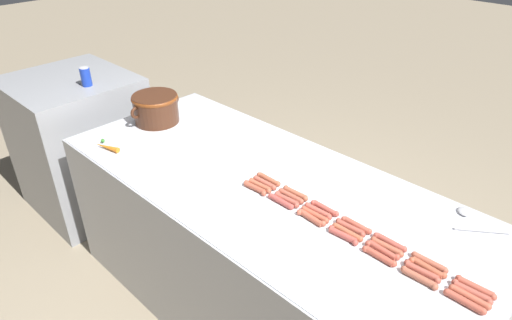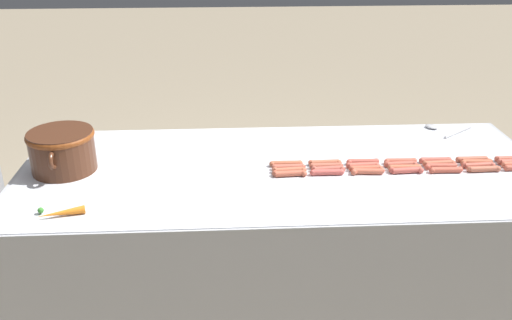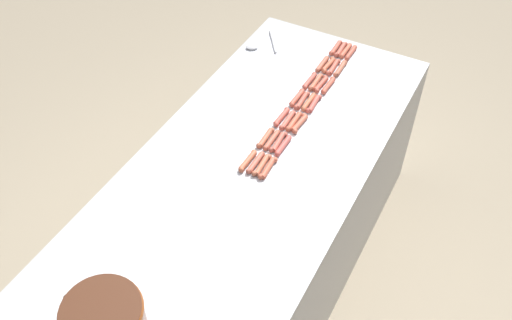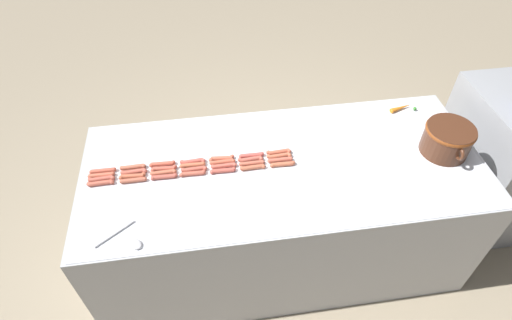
{
  "view_description": "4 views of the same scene",
  "coord_description": "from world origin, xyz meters",
  "px_view_note": "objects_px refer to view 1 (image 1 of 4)",
  "views": [
    {
      "loc": [
        -1.36,
        -1.24,
        2.12
      ],
      "look_at": [
        0.02,
        0.08,
        0.98
      ],
      "focal_mm": 31.16,
      "sensor_mm": 36.0,
      "label": 1
    },
    {
      "loc": [
        -2.16,
        0.24,
        1.93
      ],
      "look_at": [
        0.08,
        0.12,
        0.9
      ],
      "focal_mm": 38.5,
      "sensor_mm": 36.0,
      "label": 2
    },
    {
      "loc": [
        -0.87,
        1.53,
        2.73
      ],
      "look_at": [
        -0.04,
        0.01,
        0.96
      ],
      "focal_mm": 39.53,
      "sensor_mm": 36.0,
      "label": 3
    },
    {
      "loc": [
        1.6,
        -0.4,
        2.62
      ],
      "look_at": [
        0.05,
        -0.17,
        1.01
      ],
      "focal_mm": 28.99,
      "sensor_mm": 36.0,
      "label": 4
    }
  ],
  "objects_px": {
    "hot_dog_18": "(318,211)",
    "bean_pot": "(156,107)",
    "hot_dog_9": "(382,250)",
    "hot_dog_13": "(260,185)",
    "hot_dog_0": "(465,301)",
    "hot_dog_12": "(287,199)",
    "hot_dog_15": "(427,268)",
    "hot_dog_23": "(390,242)",
    "hot_dog_4": "(311,218)",
    "hot_dog_5": "(281,201)",
    "hot_dog_26": "(295,193)",
    "hot_dog_25": "(325,208)",
    "soda_can": "(86,77)",
    "hot_dog_20": "(265,183)",
    "hot_dog_6": "(255,188)",
    "hot_dog_17": "(350,228)",
    "hot_dog_10": "(347,232)",
    "hot_dog_24": "(356,225)",
    "hot_dog_8": "(422,271)",
    "hot_dog_27": "(269,179)",
    "hot_dog_16": "(387,247)",
    "hot_dog_2": "(379,256)",
    "hot_dog_7": "(470,297)",
    "carrot": "(106,147)",
    "hot_dog_11": "(315,215)",
    "serving_spoon": "(469,218)",
    "hot_dog_19": "(291,196)",
    "back_cabinet": "(81,144)",
    "hot_dog_21": "(476,287)",
    "hot_dog_14": "(472,292)",
    "hot_dog_22": "(429,262)",
    "hot_dog_3": "(343,235)"
  },
  "relations": [
    {
      "from": "hot_dog_4",
      "to": "hot_dog_12",
      "type": "distance_m",
      "value": 0.17
    },
    {
      "from": "hot_dog_18",
      "to": "hot_dog_26",
      "type": "relative_size",
      "value": 1.0
    },
    {
      "from": "hot_dog_5",
      "to": "hot_dog_26",
      "type": "height_order",
      "value": "same"
    },
    {
      "from": "hot_dog_15",
      "to": "hot_dog_20",
      "type": "height_order",
      "value": "same"
    },
    {
      "from": "hot_dog_5",
      "to": "hot_dog_22",
      "type": "relative_size",
      "value": 1.0
    },
    {
      "from": "hot_dog_11",
      "to": "hot_dog_26",
      "type": "xyz_separation_m",
      "value": [
        0.07,
        0.17,
        0.0
      ]
    },
    {
      "from": "hot_dog_22",
      "to": "hot_dog_2",
      "type": "bearing_deg",
      "value": 123.35
    },
    {
      "from": "hot_dog_7",
      "to": "hot_dog_20",
      "type": "height_order",
      "value": "same"
    },
    {
      "from": "hot_dog_0",
      "to": "hot_dog_26",
      "type": "bearing_deg",
      "value": 83.4
    },
    {
      "from": "hot_dog_5",
      "to": "hot_dog_21",
      "type": "distance_m",
      "value": 0.85
    },
    {
      "from": "hot_dog_17",
      "to": "carrot",
      "type": "height_order",
      "value": "carrot"
    },
    {
      "from": "back_cabinet",
      "to": "hot_dog_26",
      "type": "bearing_deg",
      "value": -84.81
    },
    {
      "from": "hot_dog_18",
      "to": "hot_dog_21",
      "type": "xyz_separation_m",
      "value": [
        0.03,
        -0.68,
        0.0
      ]
    },
    {
      "from": "hot_dog_17",
      "to": "hot_dog_27",
      "type": "relative_size",
      "value": 1.0
    },
    {
      "from": "hot_dog_11",
      "to": "hot_dog_17",
      "type": "bearing_deg",
      "value": -78.39
    },
    {
      "from": "hot_dog_0",
      "to": "hot_dog_12",
      "type": "height_order",
      "value": "same"
    },
    {
      "from": "hot_dog_3",
      "to": "hot_dog_27",
      "type": "xyz_separation_m",
      "value": [
        0.1,
        0.51,
        0.0
      ]
    },
    {
      "from": "hot_dog_0",
      "to": "hot_dog_5",
      "type": "height_order",
      "value": "same"
    },
    {
      "from": "hot_dog_2",
      "to": "hot_dog_23",
      "type": "height_order",
      "value": "same"
    },
    {
      "from": "hot_dog_18",
      "to": "bean_pot",
      "type": "distance_m",
      "value": 1.3
    },
    {
      "from": "hot_dog_15",
      "to": "hot_dog_23",
      "type": "xyz_separation_m",
      "value": [
        0.03,
        0.18,
        0.0
      ]
    },
    {
      "from": "hot_dog_6",
      "to": "hot_dog_17",
      "type": "relative_size",
      "value": 1.0
    },
    {
      "from": "hot_dog_7",
      "to": "hot_dog_13",
      "type": "distance_m",
      "value": 1.01
    },
    {
      "from": "hot_dog_18",
      "to": "hot_dog_23",
      "type": "bearing_deg",
      "value": -83.92
    },
    {
      "from": "hot_dog_20",
      "to": "hot_dog_23",
      "type": "bearing_deg",
      "value": -86.94
    },
    {
      "from": "hot_dog_13",
      "to": "hot_dog_16",
      "type": "height_order",
      "value": "same"
    },
    {
      "from": "hot_dog_2",
      "to": "hot_dog_19",
      "type": "relative_size",
      "value": 1.0
    },
    {
      "from": "hot_dog_8",
      "to": "bean_pot",
      "type": "bearing_deg",
      "value": 87.43
    },
    {
      "from": "hot_dog_11",
      "to": "serving_spoon",
      "type": "xyz_separation_m",
      "value": [
        0.46,
        -0.5,
        -0.01
      ]
    },
    {
      "from": "hot_dog_10",
      "to": "hot_dog_24",
      "type": "bearing_deg",
      "value": -1.22
    },
    {
      "from": "soda_can",
      "to": "hot_dog_23",
      "type": "bearing_deg",
      "value": -86.44
    },
    {
      "from": "hot_dog_15",
      "to": "soda_can",
      "type": "bearing_deg",
      "value": 92.54
    },
    {
      "from": "hot_dog_20",
      "to": "serving_spoon",
      "type": "bearing_deg",
      "value": -62.73
    },
    {
      "from": "back_cabinet",
      "to": "serving_spoon",
      "type": "relative_size",
      "value": 4.29
    },
    {
      "from": "hot_dog_5",
      "to": "hot_dog_14",
      "type": "relative_size",
      "value": 1.0
    },
    {
      "from": "hot_dog_0",
      "to": "hot_dog_23",
      "type": "distance_m",
      "value": 0.35
    },
    {
      "from": "hot_dog_9",
      "to": "hot_dog_11",
      "type": "bearing_deg",
      "value": 90.54
    },
    {
      "from": "hot_dog_9",
      "to": "hot_dog_13",
      "type": "height_order",
      "value": "same"
    },
    {
      "from": "hot_dog_25",
      "to": "soda_can",
      "type": "relative_size",
      "value": 1.19
    },
    {
      "from": "back_cabinet",
      "to": "hot_dog_24",
      "type": "relative_size",
      "value": 6.92
    },
    {
      "from": "hot_dog_10",
      "to": "hot_dog_18",
      "type": "xyz_separation_m",
      "value": [
        0.03,
        0.18,
        0.0
      ]
    },
    {
      "from": "hot_dog_26",
      "to": "hot_dog_0",
      "type": "bearing_deg",
      "value": -96.6
    },
    {
      "from": "hot_dog_26",
      "to": "bean_pot",
      "type": "distance_m",
      "value": 1.14
    },
    {
      "from": "back_cabinet",
      "to": "hot_dog_10",
      "type": "height_order",
      "value": "back_cabinet"
    },
    {
      "from": "hot_dog_25",
      "to": "hot_dog_20",
      "type": "bearing_deg",
      "value": 96.22
    },
    {
      "from": "hot_dog_18",
      "to": "hot_dog_22",
      "type": "xyz_separation_m",
      "value": [
        0.04,
        -0.5,
        0.0
      ]
    },
    {
      "from": "hot_dog_18",
      "to": "hot_dog_25",
      "type": "relative_size",
      "value": 1.0
    },
    {
      "from": "hot_dog_18",
      "to": "carrot",
      "type": "bearing_deg",
      "value": 106.22
    },
    {
      "from": "hot_dog_4",
      "to": "hot_dog_27",
      "type": "distance_m",
      "value": 0.35
    },
    {
      "from": "hot_dog_4",
      "to": "hot_dog_2",
      "type": "bearing_deg",
      "value": -90.83
    }
  ]
}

